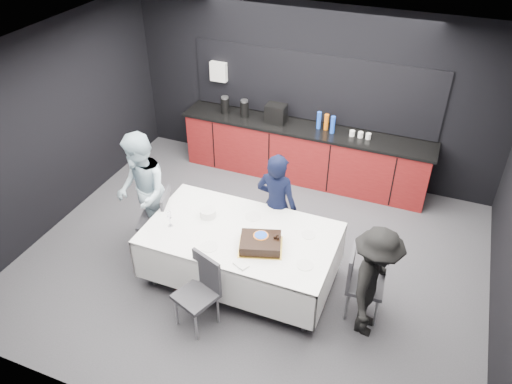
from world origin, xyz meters
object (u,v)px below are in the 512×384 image
cake_assembly (261,243)px  person_left (142,193)px  chair_left (160,216)px  champagne_flute (169,215)px  party_table (241,241)px  person_right (374,283)px  chair_right (359,278)px  person_center (276,205)px  plate_stack (208,213)px  chair_near (201,287)px

cake_assembly → person_left: 1.86m
cake_assembly → chair_left: size_ratio=0.66×
champagne_flute → person_left: size_ratio=0.13×
cake_assembly → champagne_flute: champagne_flute is taller
party_table → person_right: size_ratio=1.62×
chair_right → person_center: bearing=152.1°
cake_assembly → chair_right: size_ratio=0.66×
person_center → person_left: person_left is taller
party_table → chair_right: bearing=0.8°
chair_right → cake_assembly: bearing=-170.9°
person_right → person_left: bearing=86.5°
plate_stack → chair_near: (0.35, -0.92, -0.30)m
party_table → person_left: person_left is taller
party_table → person_center: person_center is taller
champagne_flute → chair_left: 0.68m
chair_right → person_left: bearing=176.9°
person_left → champagne_flute: bearing=19.6°
champagne_flute → chair_near: 0.99m
person_right → plate_stack: bearing=84.7°
cake_assembly → chair_left: cake_assembly is taller
plate_stack → chair_left: bearing=177.6°
champagne_flute → person_right: 2.52m
chair_right → person_right: size_ratio=0.64×
chair_left → person_left: bearing=177.3°
champagne_flute → chair_right: bearing=5.6°
person_center → chair_left: bearing=23.7°
party_table → chair_near: (-0.16, -0.79, -0.11)m
chair_right → person_right: (0.18, -0.21, 0.18)m
cake_assembly → champagne_flute: 1.18m
chair_left → chair_near: same height
champagne_flute → chair_near: champagne_flute is taller
chair_right → chair_left: bearing=176.9°
plate_stack → chair_near: chair_near is taller
chair_left → cake_assembly: bearing=-11.9°
chair_near → person_right: bearing=18.3°
plate_stack → party_table: bearing=-15.1°
chair_near → person_right: person_right is taller
party_table → person_right: (1.66, -0.19, 0.08)m
cake_assembly → person_center: size_ratio=0.40×
chair_right → person_left: (-2.98, 0.16, 0.32)m
chair_right → chair_near: (-1.63, -0.81, 0.00)m
cake_assembly → person_right: (1.33, -0.02, -0.13)m
person_right → champagne_flute: bearing=93.6°
chair_near → person_left: bearing=144.2°
cake_assembly → champagne_flute: (-1.18, -0.04, 0.09)m
champagne_flute → party_table: bearing=13.7°
plate_stack → champagne_flute: champagne_flute is taller
cake_assembly → chair_left: 1.65m
party_table → champagne_flute: champagne_flute is taller
chair_left → party_table: bearing=-7.6°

